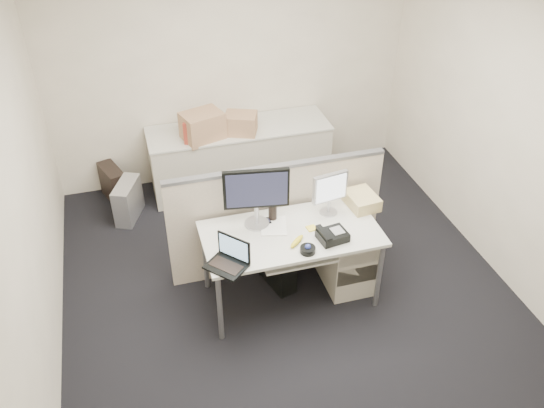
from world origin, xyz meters
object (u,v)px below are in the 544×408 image
object	(u,v)px
desk	(291,238)
laptop	(226,256)
desk_phone	(333,236)
monitor_main	(256,198)

from	to	relation	value
desk	laptop	distance (m)	0.70
desk	desk_phone	bearing A→B (deg)	-30.96
monitor_main	desk_phone	size ratio (longest dim) A/B	2.37
desk	monitor_main	xyz separation A→B (m)	(-0.25, 0.19, 0.34)
desk	laptop	world-z (taller)	laptop
laptop	desk_phone	bearing A→B (deg)	54.37
monitor_main	laptop	size ratio (longest dim) A/B	1.81
desk	monitor_main	distance (m)	0.46
monitor_main	desk_phone	distance (m)	0.70
monitor_main	desk_phone	bearing A→B (deg)	-24.62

